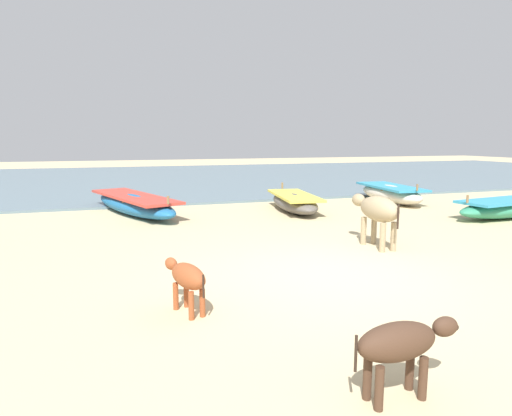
% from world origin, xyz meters
% --- Properties ---
extents(ground, '(80.00, 80.00, 0.00)m').
position_xyz_m(ground, '(0.00, 0.00, 0.00)').
color(ground, '#CCB789').
extents(sea_water, '(60.00, 20.00, 0.08)m').
position_xyz_m(sea_water, '(0.00, 17.98, 0.04)').
color(sea_water, slate).
rests_on(sea_water, ground).
extents(fishing_boat_2, '(1.50, 3.51, 0.76)m').
position_xyz_m(fishing_boat_2, '(5.67, 6.67, 0.30)').
color(fishing_boat_2, beige).
rests_on(fishing_boat_2, ground).
extents(fishing_boat_4, '(1.44, 3.31, 0.70)m').
position_xyz_m(fishing_boat_4, '(1.83, 5.93, 0.28)').
color(fishing_boat_4, '#5B5651').
rests_on(fishing_boat_4, ground).
extents(fishing_boat_6, '(2.60, 4.85, 0.73)m').
position_xyz_m(fishing_boat_6, '(-2.70, 6.92, 0.29)').
color(fishing_boat_6, '#1E669E').
rests_on(fishing_boat_6, ground).
extents(cow_adult_dun, '(0.46, 1.57, 1.01)m').
position_xyz_m(cow_adult_dun, '(1.65, 1.38, 0.73)').
color(cow_adult_dun, tan).
rests_on(cow_adult_dun, ground).
extents(calf_near_rust, '(0.49, 0.93, 0.62)m').
position_xyz_m(calf_near_rust, '(-2.43, -0.77, 0.45)').
color(calf_near_rust, '#9E4C28').
rests_on(calf_near_rust, ground).
extents(calf_far_dark, '(1.02, 0.32, 0.66)m').
position_xyz_m(calf_far_dark, '(-1.08, -3.12, 0.47)').
color(calf_far_dark, '#4C3323').
rests_on(calf_far_dark, ground).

